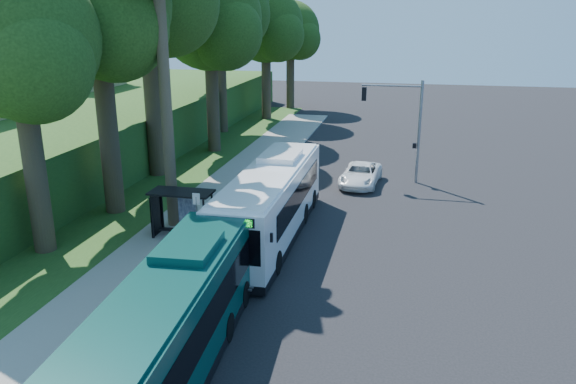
% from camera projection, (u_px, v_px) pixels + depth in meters
% --- Properties ---
extents(ground, '(140.00, 140.00, 0.00)m').
position_uv_depth(ground, '(326.00, 228.00, 30.58)').
color(ground, black).
rests_on(ground, ground).
extents(sidewalk, '(4.50, 70.00, 0.12)m').
position_uv_depth(sidewalk, '(199.00, 217.00, 32.04)').
color(sidewalk, gray).
rests_on(sidewalk, ground).
extents(red_curb, '(0.25, 30.00, 0.13)m').
position_uv_depth(red_curb, '(214.00, 247.00, 27.85)').
color(red_curb, '#9E1113').
rests_on(red_curb, ground).
extents(grass_verge, '(8.00, 70.00, 0.06)m').
position_uv_depth(grass_verge, '(146.00, 187.00, 37.87)').
color(grass_verge, '#234719').
rests_on(grass_verge, ground).
extents(bus_shelter, '(3.20, 1.51, 2.55)m').
position_uv_depth(bus_shelter, '(178.00, 204.00, 28.85)').
color(bus_shelter, black).
rests_on(bus_shelter, ground).
extents(stop_sign_pole, '(0.35, 0.06, 3.17)m').
position_uv_depth(stop_sign_pole, '(197.00, 215.00, 26.39)').
color(stop_sign_pole, gray).
rests_on(stop_sign_pole, ground).
extents(traffic_signal_pole, '(4.10, 0.30, 7.00)m').
position_uv_depth(traffic_signal_pole, '(405.00, 119.00, 37.81)').
color(traffic_signal_pole, gray).
rests_on(traffic_signal_pole, ground).
extents(hillside_backdrop, '(24.00, 60.00, 8.80)m').
position_uv_depth(hillside_backdrop, '(56.00, 118.00, 49.25)').
color(hillside_backdrop, '#234719').
rests_on(hillside_backdrop, ground).
extents(tree_0, '(8.40, 8.00, 15.70)m').
position_uv_depth(tree_0, '(98.00, 13.00, 29.71)').
color(tree_0, '#382B1E').
rests_on(tree_0, ground).
extents(tree_2, '(8.82, 8.40, 15.12)m').
position_uv_depth(tree_2, '(211.00, 23.00, 44.73)').
color(tree_2, '#382B1E').
rests_on(tree_2, ground).
extents(tree_3, '(10.08, 9.60, 17.28)m').
position_uv_depth(tree_3, '(219.00, 5.00, 52.13)').
color(tree_3, '#382B1E').
rests_on(tree_3, ground).
extents(tree_4, '(8.40, 8.00, 14.14)m').
position_uv_depth(tree_4, '(266.00, 28.00, 59.77)').
color(tree_4, '#382B1E').
rests_on(tree_4, ground).
extents(tree_5, '(7.35, 7.00, 12.86)m').
position_uv_depth(tree_5, '(291.00, 34.00, 67.25)').
color(tree_5, '#382B1E').
rests_on(tree_5, ground).
extents(tree_6, '(7.56, 7.20, 13.74)m').
position_uv_depth(tree_6, '(19.00, 48.00, 24.67)').
color(tree_6, '#382B1E').
rests_on(tree_6, ground).
extents(white_bus, '(2.90, 13.34, 3.97)m').
position_uv_depth(white_bus, '(271.00, 201.00, 28.92)').
color(white_bus, white).
rests_on(white_bus, ground).
extents(teal_bus, '(3.42, 12.72, 3.75)m').
position_uv_depth(teal_bus, '(171.00, 323.00, 17.64)').
color(teal_bus, '#0A3934').
rests_on(teal_bus, ground).
extents(pickup, '(2.78, 5.32, 1.43)m').
position_uv_depth(pickup, '(361.00, 174.00, 38.22)').
color(pickup, white).
rests_on(pickup, ground).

